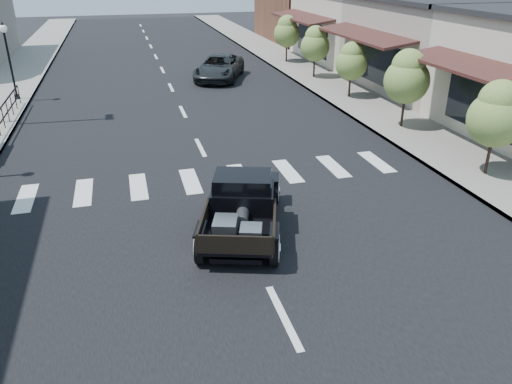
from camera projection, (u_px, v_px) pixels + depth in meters
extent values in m
plane|color=black|center=(246.00, 241.00, 12.27)|extent=(120.00, 120.00, 0.00)
cube|color=black|center=(175.00, 96.00, 25.42)|extent=(14.00, 80.00, 0.02)
cube|color=gray|center=(330.00, 85.00, 27.39)|extent=(3.00, 80.00, 0.15)
cube|color=gray|center=(462.00, 45.00, 26.24)|extent=(10.00, 9.00, 4.50)
cube|color=beige|center=(381.00, 26.00, 34.13)|extent=(10.00, 9.00, 4.50)
imported|color=black|center=(219.00, 68.00, 28.80)|extent=(3.99, 5.41, 1.37)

